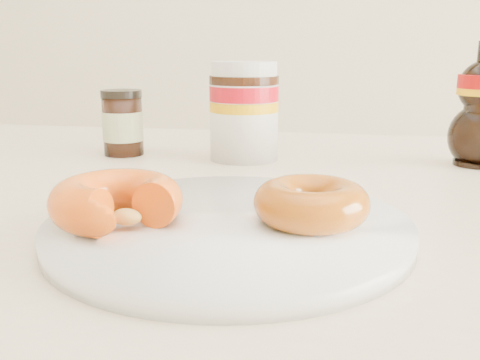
% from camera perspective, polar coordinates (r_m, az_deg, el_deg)
% --- Properties ---
extents(dining_table, '(1.40, 0.90, 0.75)m').
position_cam_1_polar(dining_table, '(0.58, 5.47, -9.89)').
color(dining_table, beige).
rests_on(dining_table, ground).
extents(plate, '(0.30, 0.30, 0.01)m').
position_cam_1_polar(plate, '(0.44, -1.22, -4.94)').
color(plate, white).
rests_on(plate, dining_table).
extents(donut_bitten, '(0.12, 0.12, 0.04)m').
position_cam_1_polar(donut_bitten, '(0.43, -13.02, -2.18)').
color(donut_bitten, '#D9540C').
rests_on(donut_bitten, plate).
extents(donut_whole, '(0.11, 0.11, 0.03)m').
position_cam_1_polar(donut_whole, '(0.43, 7.62, -2.42)').
color(donut_whole, '#954E09').
rests_on(donut_whole, plate).
extents(nutella_jar, '(0.09, 0.09, 0.13)m').
position_cam_1_polar(nutella_jar, '(0.74, 0.43, 7.77)').
color(nutella_jar, white).
rests_on(nutella_jar, dining_table).
extents(dark_jar, '(0.06, 0.06, 0.09)m').
position_cam_1_polar(dark_jar, '(0.79, -12.41, 5.91)').
color(dark_jar, black).
rests_on(dark_jar, dining_table).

